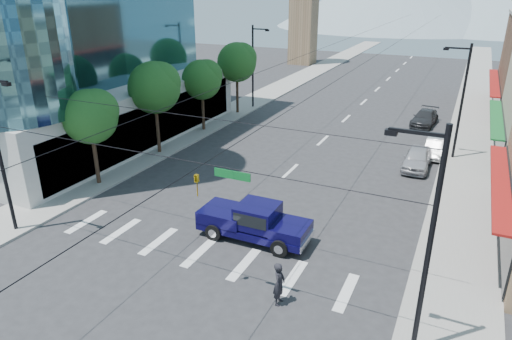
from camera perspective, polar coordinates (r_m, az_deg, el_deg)
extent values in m
plane|color=#28282B|center=(23.19, -8.64, -12.06)|extent=(160.00, 160.00, 0.00)
cube|color=gray|center=(61.66, 2.68, 10.07)|extent=(4.00, 120.00, 0.15)
cube|color=gray|center=(57.14, 25.63, 6.95)|extent=(4.00, 120.00, 0.15)
cube|color=#B7B7B2|center=(49.08, -26.08, 7.61)|extent=(29.00, 26.00, 5.00)
cube|color=#8C6B4C|center=(82.55, 6.02, 19.28)|extent=(4.00, 4.00, 18.00)
cylinder|color=black|center=(32.92, -19.48, 1.93)|extent=(0.28, 0.28, 4.55)
sphere|color=#184A1B|center=(32.18, -20.06, 6.27)|extent=(3.64, 3.64, 3.64)
sphere|color=#184A1B|center=(32.00, -19.27, 7.04)|extent=(2.86, 2.86, 2.86)
cylinder|color=black|center=(37.82, -12.24, 5.69)|extent=(0.28, 0.28, 5.11)
sphere|color=#184A1B|center=(37.13, -12.61, 10.01)|extent=(4.09, 4.09, 4.09)
sphere|color=#184A1B|center=(37.04, -11.87, 10.68)|extent=(3.21, 3.21, 3.21)
cylinder|color=black|center=(43.44, -6.66, 7.77)|extent=(0.28, 0.28, 4.55)
sphere|color=#184A1B|center=(42.87, -6.81, 11.14)|extent=(3.64, 3.64, 3.64)
sphere|color=#184A1B|center=(42.84, -6.16, 11.71)|extent=(2.86, 2.86, 2.86)
cylinder|color=black|center=(49.29, -2.36, 9.95)|extent=(0.28, 0.28, 5.11)
sphere|color=#184A1B|center=(48.76, -2.41, 13.31)|extent=(4.09, 4.09, 4.09)
sphere|color=#184A1B|center=(48.78, -1.82, 13.80)|extent=(3.21, 3.21, 3.21)
cylinder|color=black|center=(27.74, -29.37, 1.49)|extent=(0.20, 0.20, 9.00)
cylinder|color=black|center=(16.93, 20.79, -9.37)|extent=(0.20, 0.20, 9.00)
cylinder|color=black|center=(19.63, -11.27, 1.63)|extent=(21.60, 0.04, 0.04)
imported|color=gold|center=(19.22, -7.42, -1.96)|extent=(0.16, 0.20, 1.00)
cube|color=#0C6626|center=(18.10, -2.99, -0.60)|extent=(1.60, 0.06, 0.35)
cylinder|color=black|center=(51.38, -0.40, 12.68)|extent=(0.20, 0.20, 9.00)
cube|color=black|center=(50.49, 0.55, 17.20)|extent=(1.80, 0.12, 0.12)
cube|color=black|center=(50.17, 1.41, 17.05)|extent=(0.40, 0.25, 0.18)
cylinder|color=black|center=(38.60, 24.31, 7.56)|extent=(0.20, 0.20, 9.00)
cube|color=black|center=(37.94, 23.92, 13.75)|extent=(1.80, 0.12, 0.12)
cube|color=black|center=(37.99, 22.67, 13.79)|extent=(0.40, 0.25, 0.18)
cube|color=#0B073A|center=(25.05, -0.25, -7.35)|extent=(6.09, 2.25, 0.39)
cube|color=#0B073A|center=(24.11, 4.43, -7.47)|extent=(1.78, 2.11, 0.61)
cube|color=#0B073A|center=(24.54, 0.22, -5.66)|extent=(2.11, 2.06, 1.21)
cube|color=black|center=(24.49, 0.22, -5.43)|extent=(1.89, 2.09, 0.66)
cube|color=#0B073A|center=(25.52, -3.86, -5.54)|extent=(2.55, 2.22, 0.72)
cube|color=silver|center=(24.09, 6.38, -8.80)|extent=(0.15, 2.10, 0.39)
cube|color=silver|center=(26.33, -6.27, -5.93)|extent=(0.15, 2.10, 0.33)
cylinder|color=black|center=(23.63, 2.96, -9.75)|extent=(0.93, 0.34, 0.93)
cylinder|color=black|center=(25.32, 4.77, -7.45)|extent=(0.93, 0.34, 0.93)
cylinder|color=black|center=(25.11, -5.31, -7.76)|extent=(0.93, 0.34, 0.93)
cylinder|color=black|center=(26.71, -3.06, -5.74)|extent=(0.93, 0.34, 0.93)
imported|color=black|center=(20.24, 2.92, -14.01)|extent=(0.56, 0.78, 2.01)
imported|color=#B4B3B8|center=(36.47, 19.51, 1.37)|extent=(1.89, 4.69, 1.60)
imported|color=silver|center=(39.73, 21.47, 2.58)|extent=(1.49, 4.13, 1.35)
imported|color=#303032|center=(48.43, 20.34, 6.14)|extent=(2.49, 5.16, 1.45)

